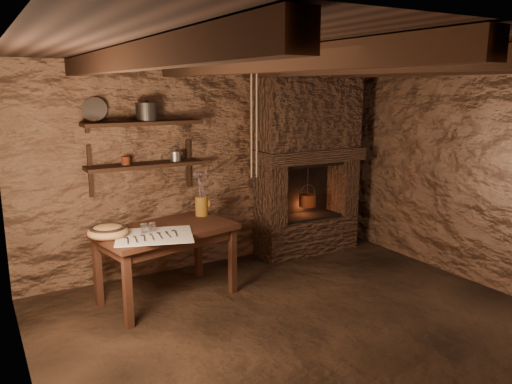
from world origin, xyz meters
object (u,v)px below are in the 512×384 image
wooden_bowl (108,232)px  iron_stockpot (147,113)px  stoneware_jug (202,197)px  red_pot (307,200)px  work_table (167,261)px

wooden_bowl → iron_stockpot: (0.63, 0.63, 1.06)m
iron_stockpot → wooden_bowl: bearing=-134.7°
stoneware_jug → wooden_bowl: 1.13m
stoneware_jug → red_pot: stoneware_jug is taller
wooden_bowl → work_table: bearing=2.8°
work_table → stoneware_jug: (0.51, 0.26, 0.56)m
red_pot → stoneware_jug: bearing=-171.7°
stoneware_jug → work_table: bearing=-167.2°
wooden_bowl → red_pot: bearing=11.0°
red_pot → iron_stockpot: bearing=176.6°
stoneware_jug → wooden_bowl: stoneware_jug is taller
work_table → red_pot: red_pot is taller
stoneware_jug → red_pot: (1.57, 0.23, -0.26)m
work_table → stoneware_jug: bearing=15.5°
wooden_bowl → red_pot: size_ratio=0.71×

